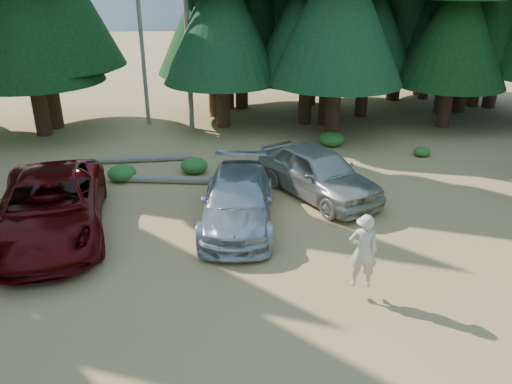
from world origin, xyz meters
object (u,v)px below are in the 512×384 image
(red_pickup, at_px, (50,206))
(silver_minivan_right, at_px, (318,172))
(log_mid, at_px, (171,180))
(frisbee_player, at_px, (363,251))
(log_right, at_px, (266,171))
(log_left, at_px, (145,159))
(silver_minivan_center, at_px, (238,200))

(red_pickup, relative_size, silver_minivan_right, 1.26)
(red_pickup, relative_size, log_mid, 1.88)
(red_pickup, distance_m, log_mid, 4.89)
(silver_minivan_right, distance_m, frisbee_player, 6.00)
(log_right, bearing_deg, log_mid, 153.96)
(log_left, bearing_deg, frisbee_player, -60.83)
(log_left, bearing_deg, silver_minivan_center, -61.46)
(silver_minivan_center, height_order, frisbee_player, frisbee_player)
(log_left, height_order, log_right, log_right)
(red_pickup, bearing_deg, log_mid, 38.62)
(silver_minivan_center, bearing_deg, log_right, 77.86)
(silver_minivan_right, height_order, frisbee_player, frisbee_player)
(silver_minivan_right, bearing_deg, log_mid, 134.96)
(log_mid, bearing_deg, red_pickup, -122.67)
(silver_minivan_right, bearing_deg, log_left, 119.94)
(frisbee_player, height_order, log_left, frisbee_player)
(frisbee_player, bearing_deg, silver_minivan_right, -85.24)
(silver_minivan_center, xyz_separation_m, silver_minivan_right, (3.15, 1.25, 0.11))
(silver_minivan_center, relative_size, frisbee_player, 2.81)
(frisbee_player, distance_m, log_right, 8.26)
(log_left, distance_m, log_mid, 2.69)
(silver_minivan_center, xyz_separation_m, log_right, (2.03, 3.60, -0.61))
(log_left, xyz_separation_m, log_right, (4.32, -2.76, 0.02))
(silver_minivan_center, bearing_deg, frisbee_player, -51.41)
(red_pickup, bearing_deg, log_right, 21.76)
(frisbee_player, relative_size, log_mid, 0.54)
(log_left, bearing_deg, log_mid, -65.40)
(red_pickup, distance_m, log_right, 7.96)
(silver_minivan_center, distance_m, log_left, 6.79)
(silver_minivan_center, height_order, silver_minivan_right, silver_minivan_right)
(red_pickup, relative_size, log_right, 1.34)
(red_pickup, height_order, log_mid, red_pickup)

